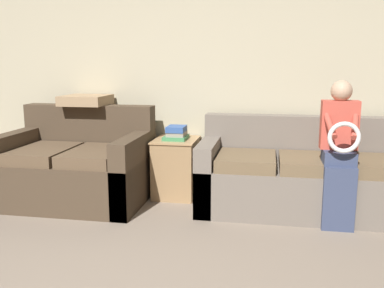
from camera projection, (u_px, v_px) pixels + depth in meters
The scene contains 7 objects.
wall_back at pixel (194, 71), 4.50m from camera, with size 7.78×0.06×2.55m.
couch_main at pixel (307, 177), 3.98m from camera, with size 1.99×0.87×0.85m.
couch_side at pixel (77, 168), 4.24m from camera, with size 1.38×0.98×0.93m.
child_left_seated at pixel (340, 147), 3.53m from camera, with size 0.31×0.38×1.22m.
side_shelf at pixel (176, 167), 4.40m from camera, with size 0.43×0.52×0.59m.
book_stack at pixel (176, 133), 4.33m from camera, with size 0.23×0.28×0.14m.
throw_pillow at pixel (86, 100), 4.46m from camera, with size 0.45×0.45×0.10m.
Camera 1 is at (0.80, -1.53, 1.36)m, focal length 40.00 mm.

